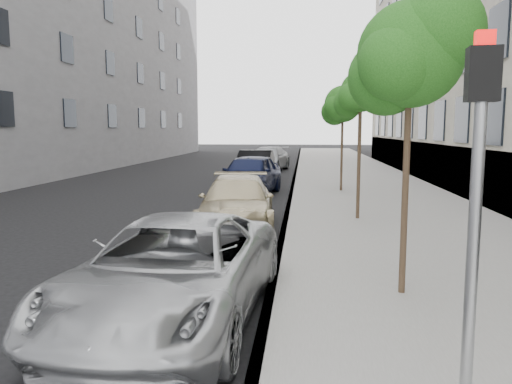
# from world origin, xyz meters

# --- Properties ---
(ground) EXTENTS (160.00, 160.00, 0.00)m
(ground) POSITION_xyz_m (0.00, 0.00, 0.00)
(ground) COLOR black
(ground) RESTS_ON ground
(sidewalk) EXTENTS (6.40, 72.00, 0.14)m
(sidewalk) POSITION_xyz_m (4.30, 24.00, 0.07)
(sidewalk) COLOR gray
(sidewalk) RESTS_ON ground
(curb) EXTENTS (0.15, 72.00, 0.14)m
(curb) POSITION_xyz_m (1.18, 24.00, 0.07)
(curb) COLOR #9E9B93
(curb) RESTS_ON ground
(tree_near) EXTENTS (1.85, 1.65, 4.51)m
(tree_near) POSITION_xyz_m (3.23, 1.50, 3.74)
(tree_near) COLOR #38281C
(tree_near) RESTS_ON sidewalk
(tree_mid) EXTENTS (1.52, 1.32, 4.28)m
(tree_mid) POSITION_xyz_m (3.23, 8.00, 3.67)
(tree_mid) COLOR #38281C
(tree_mid) RESTS_ON sidewalk
(tree_far) EXTENTS (1.80, 1.60, 4.41)m
(tree_far) POSITION_xyz_m (3.23, 14.50, 3.66)
(tree_far) COLOR #38281C
(tree_far) RESTS_ON sidewalk
(signal_pole) EXTENTS (0.26, 0.20, 3.26)m
(signal_pole) POSITION_xyz_m (3.05, -2.05, 2.17)
(signal_pole) COLOR #939699
(signal_pole) RESTS_ON sidewalk
(minivan) EXTENTS (2.70, 5.26, 1.42)m
(minivan) POSITION_xyz_m (-0.10, 0.38, 0.71)
(minivan) COLOR #A9ACAE
(minivan) RESTS_ON ground
(suv) EXTENTS (2.32, 4.91, 1.38)m
(suv) POSITION_xyz_m (-0.10, 6.88, 0.69)
(suv) COLOR tan
(suv) RESTS_ON ground
(sedan_blue) EXTENTS (2.59, 5.07, 1.65)m
(sedan_blue) POSITION_xyz_m (-0.49, 13.70, 0.83)
(sedan_blue) COLOR black
(sedan_blue) RESTS_ON ground
(sedan_black) EXTENTS (1.73, 4.79, 1.57)m
(sedan_black) POSITION_xyz_m (-0.81, 19.11, 0.78)
(sedan_black) COLOR black
(sedan_black) RESTS_ON ground
(sedan_rear) EXTENTS (2.99, 5.52, 1.52)m
(sedan_rear) POSITION_xyz_m (-0.63, 25.62, 0.76)
(sedan_rear) COLOR gray
(sedan_rear) RESTS_ON ground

